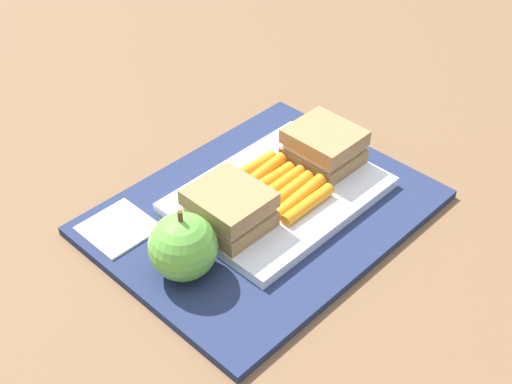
# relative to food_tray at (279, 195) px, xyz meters

# --- Properties ---
(ground_plane) EXTENTS (2.40, 2.40, 0.00)m
(ground_plane) POSITION_rel_food_tray_xyz_m (0.03, 0.00, -0.02)
(ground_plane) COLOR brown
(lunchbag_mat) EXTENTS (0.36, 0.28, 0.01)m
(lunchbag_mat) POSITION_rel_food_tray_xyz_m (0.03, 0.00, -0.01)
(lunchbag_mat) COLOR navy
(lunchbag_mat) RESTS_ON ground_plane
(food_tray) EXTENTS (0.23, 0.17, 0.01)m
(food_tray) POSITION_rel_food_tray_xyz_m (0.00, 0.00, 0.00)
(food_tray) COLOR white
(food_tray) RESTS_ON lunchbag_mat
(sandwich_half_left) EXTENTS (0.07, 0.08, 0.04)m
(sandwich_half_left) POSITION_rel_food_tray_xyz_m (-0.08, 0.00, 0.03)
(sandwich_half_left) COLOR #9E7A4C
(sandwich_half_left) RESTS_ON food_tray
(sandwich_half_right) EXTENTS (0.07, 0.08, 0.04)m
(sandwich_half_right) POSITION_rel_food_tray_xyz_m (0.08, 0.00, 0.03)
(sandwich_half_right) COLOR #9E7A4C
(sandwich_half_right) RESTS_ON food_tray
(carrot_sticks_bundle) EXTENTS (0.08, 0.10, 0.02)m
(carrot_sticks_bundle) POSITION_rel_food_tray_xyz_m (0.00, -0.00, 0.01)
(carrot_sticks_bundle) COLOR orange
(carrot_sticks_bundle) RESTS_ON food_tray
(apple) EXTENTS (0.07, 0.07, 0.08)m
(apple) POSITION_rel_food_tray_xyz_m (0.15, 0.01, 0.03)
(apple) COLOR #66B742
(apple) RESTS_ON lunchbag_mat
(paper_napkin) EXTENTS (0.07, 0.07, 0.00)m
(paper_napkin) POSITION_rel_food_tray_xyz_m (0.16, -0.09, -0.00)
(paper_napkin) COLOR white
(paper_napkin) RESTS_ON lunchbag_mat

